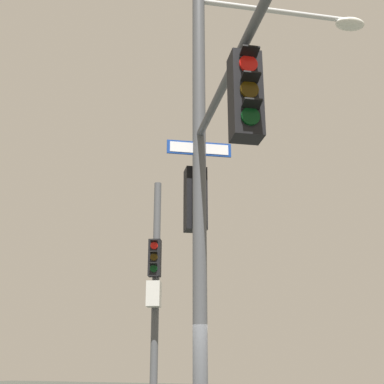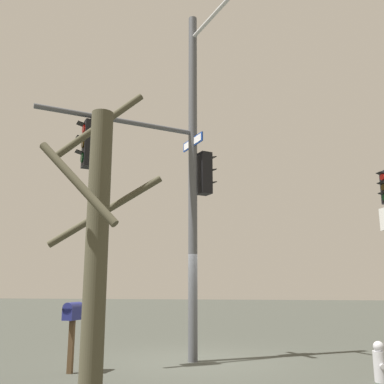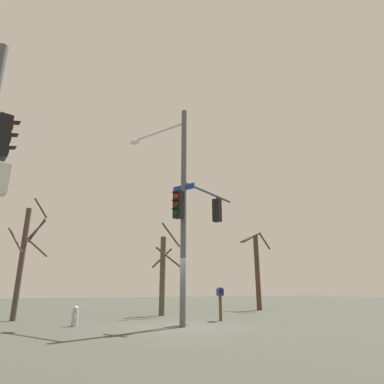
% 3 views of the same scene
% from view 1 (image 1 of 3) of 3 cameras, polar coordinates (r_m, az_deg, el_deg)
% --- Properties ---
extents(main_signal_pole_assembly, '(3.32, 5.33, 8.98)m').
position_cam_1_polar(main_signal_pole_assembly, '(8.14, 2.96, 3.48)').
color(main_signal_pole_assembly, '#4C4F54').
rests_on(main_signal_pole_assembly, ground).
extents(secondary_pole_assembly, '(0.54, 0.76, 7.34)m').
position_cam_1_polar(secondary_pole_assembly, '(15.32, -4.15, -10.90)').
color(secondary_pole_assembly, '#4C4F54').
rests_on(secondary_pole_assembly, ground).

